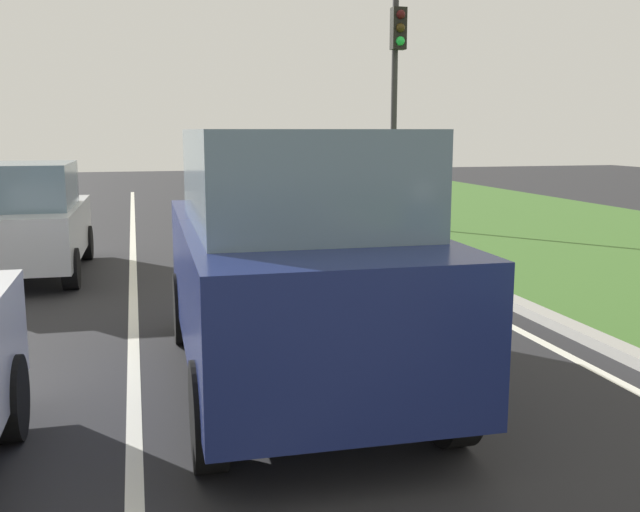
% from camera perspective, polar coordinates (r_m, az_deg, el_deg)
% --- Properties ---
extents(ground_plane, '(60.00, 60.00, 0.00)m').
position_cam_1_polar(ground_plane, '(11.96, -11.17, -1.25)').
color(ground_plane, '#262628').
extents(lane_line_center, '(0.12, 32.00, 0.01)m').
position_cam_1_polar(lane_line_center, '(11.94, -14.53, -1.38)').
color(lane_line_center, silver).
rests_on(lane_line_center, ground).
extents(lane_line_right_edge, '(0.12, 32.00, 0.01)m').
position_cam_1_polar(lane_line_right_edge, '(12.66, 5.30, -0.47)').
color(lane_line_right_edge, silver).
rests_on(lane_line_right_edge, ground).
extents(grass_verge_right, '(9.00, 48.00, 0.06)m').
position_cam_1_polar(grass_verge_right, '(15.02, 23.20, 0.50)').
color(grass_verge_right, '#3D6628').
rests_on(grass_verge_right, ground).
extents(curb_right, '(0.24, 48.00, 0.12)m').
position_cam_1_polar(curb_right, '(12.83, 7.41, -0.12)').
color(curb_right, '#9E9B93').
rests_on(curb_right, ground).
extents(car_suv_ahead, '(2.03, 4.53, 2.28)m').
position_cam_1_polar(car_suv_ahead, '(6.35, -2.24, -0.15)').
color(car_suv_ahead, navy).
rests_on(car_suv_ahead, ground).
extents(car_hatchback_far, '(1.80, 3.74, 1.78)m').
position_cam_1_polar(car_hatchback_far, '(12.21, -22.17, 2.62)').
color(car_hatchback_far, '#B7BABF').
rests_on(car_hatchback_far, ground).
extents(traffic_light_near_right, '(0.32, 0.50, 5.29)m').
position_cam_1_polar(traffic_light_near_right, '(16.80, 6.03, 14.08)').
color(traffic_light_near_right, '#2D2D2D').
rests_on(traffic_light_near_right, ground).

